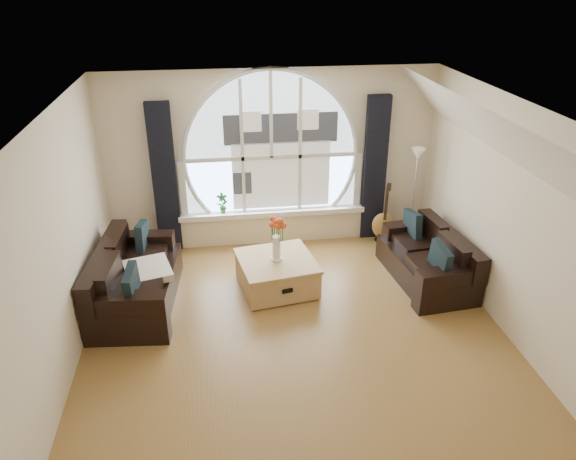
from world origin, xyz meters
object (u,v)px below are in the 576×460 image
Objects in this scene: potted_plant at (222,203)px; coffee_chest at (277,273)px; floor_lamp at (413,199)px; sofa_right at (427,255)px; sofa_left at (136,277)px; vase_flowers at (276,234)px; guitar at (385,212)px.

coffee_chest is at bearing -64.48° from potted_plant.
sofa_right is at bearing -96.73° from floor_lamp.
sofa_left is 1.89m from vase_flowers.
vase_flowers is 2.16m from guitar.
sofa_left is at bearing 174.78° from sofa_right.
guitar is 3.23× the size of potted_plant.
floor_lamp reaches higher than potted_plant.
floor_lamp is 2.91m from potted_plant.
vase_flowers reaches higher than sofa_left.
sofa_left is at bearing 174.30° from coffee_chest.
vase_flowers is at bearing 8.94° from sofa_left.
coffee_chest is 0.93× the size of guitar.
sofa_left is 3.87m from guitar.
potted_plant is (1.17, 1.52, 0.31)m from sofa_left.
floor_lamp is at bearing 23.10° from vase_flowers.
sofa_left is at bearing -176.32° from vase_flowers.
coffee_chest is 2.16m from guitar.
sofa_right is 2.33× the size of vase_flowers.
floor_lamp is (2.21, 0.94, -0.03)m from vase_flowers.
guitar reaches higher than potted_plant.
coffee_chest is 1.41× the size of vase_flowers.
sofa_right is 1.21m from guitar.
sofa_left is 1.85m from coffee_chest.
sofa_right is 2.14m from vase_flowers.
sofa_left is 1.73× the size of guitar.
guitar is (3.67, 1.22, 0.13)m from sofa_left.
floor_lamp reaches higher than sofa_right.
vase_flowers is at bearing -149.19° from coffee_chest.
potted_plant is (-2.76, 1.47, 0.31)m from sofa_right.
sofa_right reaches higher than coffee_chest.
vase_flowers is 2.14× the size of potted_plant.
potted_plant is (-0.67, 1.40, 0.47)m from coffee_chest.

